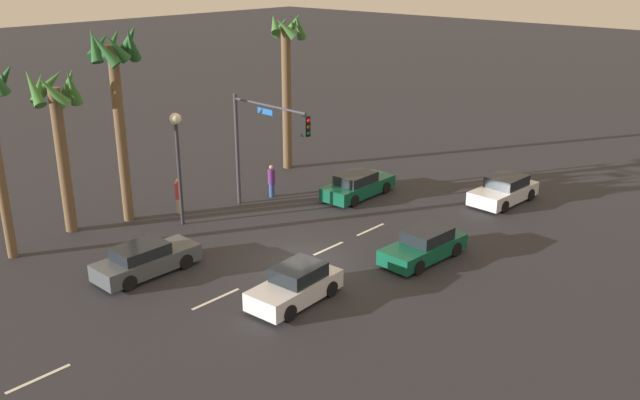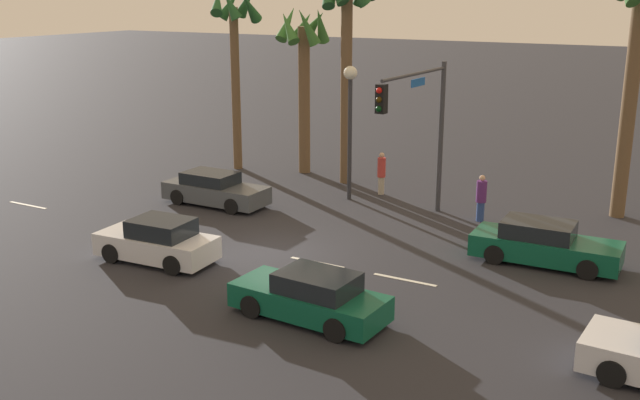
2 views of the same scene
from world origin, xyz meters
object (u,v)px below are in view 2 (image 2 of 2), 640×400
(car_0, at_px, (158,242))
(pedestrian_1, at_px, (481,197))
(traffic_signal, at_px, (421,117))
(palm_tree_3, at_px, (236,36))
(palm_tree_1, at_px, (636,54))
(car_2, at_px, (215,190))
(palm_tree_0, at_px, (347,27))
(pedestrian_0, at_px, (381,172))
(car_4, at_px, (311,297))
(car_5, at_px, (544,244))
(palm_tree_2, at_px, (304,57))
(streetlamp, at_px, (350,106))

(car_0, bearing_deg, pedestrian_1, 50.48)
(traffic_signal, bearing_deg, palm_tree_3, 159.63)
(pedestrian_1, relative_size, palm_tree_1, 0.19)
(car_2, xyz_separation_m, palm_tree_0, (3.00, 5.86, 6.37))
(pedestrian_0, bearing_deg, palm_tree_3, 172.63)
(car_4, distance_m, pedestrian_0, 13.07)
(palm_tree_1, height_order, palm_tree_3, palm_tree_1)
(car_2, bearing_deg, car_5, -1.49)
(traffic_signal, bearing_deg, pedestrian_0, 133.77)
(car_2, bearing_deg, palm_tree_3, 116.56)
(pedestrian_0, bearing_deg, palm_tree_2, 159.28)
(car_0, relative_size, palm_tree_0, 0.41)
(car_2, distance_m, car_5, 13.42)
(traffic_signal, distance_m, pedestrian_1, 3.95)
(pedestrian_0, height_order, palm_tree_3, palm_tree_3)
(streetlamp, xyz_separation_m, palm_tree_2, (-4.13, 3.27, 1.56))
(streetlamp, xyz_separation_m, palm_tree_3, (-7.38, 2.45, 2.45))
(car_2, xyz_separation_m, traffic_signal, (8.24, 1.73, 3.43))
(palm_tree_0, height_order, palm_tree_2, palm_tree_0)
(car_5, relative_size, streetlamp, 0.84)
(palm_tree_0, xyz_separation_m, palm_tree_3, (-5.94, 0.03, -0.59))
(car_0, distance_m, pedestrian_0, 11.46)
(pedestrian_0, xyz_separation_m, palm_tree_2, (-4.97, 1.88, 4.54))
(car_2, xyz_separation_m, palm_tree_2, (0.31, 6.70, 4.89))
(palm_tree_1, distance_m, palm_tree_3, 17.68)
(traffic_signal, distance_m, pedestrian_0, 5.27)
(traffic_signal, relative_size, palm_tree_0, 0.61)
(traffic_signal, relative_size, palm_tree_1, 0.62)
(car_5, distance_m, streetlamp, 10.29)
(car_0, distance_m, car_2, 6.75)
(car_0, relative_size, car_4, 0.92)
(car_4, xyz_separation_m, palm_tree_1, (5.72, 14.01, 5.64))
(car_5, bearing_deg, car_0, -151.52)
(car_2, relative_size, pedestrian_0, 2.41)
(car_4, height_order, palm_tree_3, palm_tree_3)
(car_0, relative_size, traffic_signal, 0.68)
(pedestrian_1, bearing_deg, palm_tree_0, 159.27)
(palm_tree_3, bearing_deg, car_4, -48.65)
(traffic_signal, height_order, streetlamp, traffic_signal)
(car_2, distance_m, pedestrian_0, 7.16)
(streetlamp, relative_size, pedestrian_1, 3.09)
(pedestrian_0, relative_size, pedestrian_1, 1.02)
(car_5, xyz_separation_m, pedestrian_0, (-8.13, 5.17, 0.33))
(car_0, height_order, car_4, car_0)
(streetlamp, relative_size, palm_tree_1, 0.59)
(pedestrian_0, bearing_deg, palm_tree_0, 155.56)
(car_0, bearing_deg, pedestrian_0, 75.78)
(car_5, bearing_deg, palm_tree_0, 149.20)
(streetlamp, distance_m, palm_tree_2, 5.49)
(streetlamp, relative_size, palm_tree_0, 0.57)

